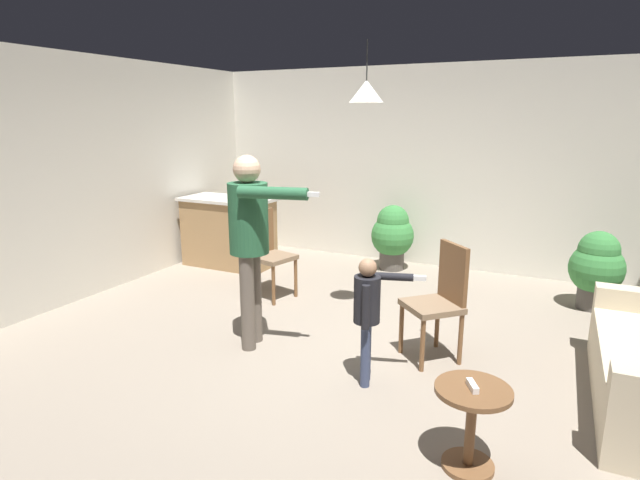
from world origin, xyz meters
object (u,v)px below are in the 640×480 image
Objects in this scene: person_adult at (250,231)px; dining_chair_by_counter at (440,297)px; person_child at (368,307)px; spare_remote_on_table at (472,386)px; dining_chair_near_wall at (268,250)px; kitchen_counter at (229,232)px; side_table_by_couch at (471,418)px; potted_plant_by_wall at (597,266)px; potted_plant_corner at (392,234)px.

person_adult is 1.71× the size of dining_chair_by_counter.
spare_remote_on_table is at bearing 35.81° from person_child.
kitchen_counter is at bearing -112.42° from dining_chair_near_wall.
spare_remote_on_table is at bearing -37.55° from kitchen_counter.
kitchen_counter is at bearing 142.59° from side_table_by_couch.
side_table_by_couch is at bearing 62.32° from spare_remote_on_table.
kitchen_counter is 1.26× the size of dining_chair_by_counter.
kitchen_counter is 1.44m from dining_chair_near_wall.
dining_chair_near_wall reaches higher than side_table_by_couch.
spare_remote_on_table is (-0.01, -0.01, 0.21)m from side_table_by_couch.
side_table_by_couch is 0.61× the size of potted_plant_by_wall.
spare_remote_on_table is at bearing 65.72° from dining_chair_near_wall.
dining_chair_near_wall is 1.17× the size of potted_plant_by_wall.
person_child is at bearing 105.23° from dining_chair_by_counter.
dining_chair_by_counter reaches higher than kitchen_counter.
person_adult is at bearing -97.31° from potted_plant_corner.
dining_chair_near_wall is (1.16, -0.85, 0.07)m from kitchen_counter.
potted_plant_corner is (0.93, 1.67, -0.06)m from dining_chair_near_wall.
person_child is at bearing 142.61° from spare_remote_on_table.
person_adult is at bearing 62.09° from dining_chair_by_counter.
dining_chair_by_counter is 1.14× the size of potted_plant_corner.
kitchen_counter is 2.73m from person_adult.
dining_chair_by_counter is (1.56, 0.49, -0.52)m from person_adult.
kitchen_counter is at bearing -144.40° from person_child.
potted_plant_corner is 1.03× the size of potted_plant_by_wall.
side_table_by_couch is 0.30× the size of person_adult.
person_child is 1.01× the size of dining_chair_near_wall.
dining_chair_near_wall is at bearing -145.28° from person_child.
dining_chair_by_counter is 1.45m from spare_remote_on_table.
kitchen_counter is 4.53m from potted_plant_by_wall.
kitchen_counter is 3.66m from person_child.
person_child is at bearing -75.19° from potted_plant_corner.
kitchen_counter is 1.25× the size of person_child.
spare_remote_on_table is at bearing -102.60° from potted_plant_by_wall.
side_table_by_couch is 1.16m from person_child.
side_table_by_couch is 0.52× the size of person_child.
dining_chair_by_counter is at bearing -25.27° from kitchen_counter.
side_table_by_couch is at bearing 65.92° from dining_chair_near_wall.
potted_plant_by_wall is (4.52, 0.35, -0.01)m from kitchen_counter.
person_child reaches higher than potted_plant_corner.
kitchen_counter is 0.73× the size of person_adult.
potted_plant_corner is at bearing 114.61° from side_table_by_couch.
person_child reaches higher than kitchen_counter.
side_table_by_couch is at bearing -37.41° from kitchen_counter.
dining_chair_by_counter is (3.28, -1.55, 0.07)m from kitchen_counter.
dining_chair_near_wall is (-0.56, 1.18, -0.52)m from person_adult.
person_adult is 3.72m from potted_plant_by_wall.
side_table_by_couch is at bearing 36.41° from person_child.
person_child is at bearing -122.15° from potted_plant_by_wall.
person_adult is 13.19× the size of spare_remote_on_table.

